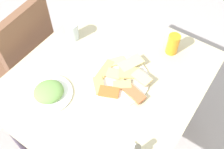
% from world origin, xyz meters
% --- Properties ---
extents(ground_plane, '(6.00, 6.00, 0.00)m').
position_xyz_m(ground_plane, '(0.00, 0.00, 0.00)').
color(ground_plane, '#B7ACAC').
extents(dining_table, '(1.03, 0.92, 0.75)m').
position_xyz_m(dining_table, '(0.00, 0.00, 0.67)').
color(dining_table, beige).
rests_on(dining_table, ground_plane).
extents(dining_chair, '(0.45, 0.45, 0.93)m').
position_xyz_m(dining_chair, '(-0.05, 0.68, 0.53)').
color(dining_chair, brown).
rests_on(dining_chair, ground_plane).
extents(pide_platter, '(0.35, 0.35, 0.04)m').
position_xyz_m(pide_platter, '(0.01, -0.06, 0.76)').
color(pide_platter, white).
rests_on(pide_platter, dining_table).
extents(salad_plate_greens, '(0.23, 0.23, 0.06)m').
position_xyz_m(salad_plate_greens, '(-0.26, 0.18, 0.77)').
color(salad_plate_greens, white).
rests_on(salad_plate_greens, dining_table).
extents(soda_can, '(0.08, 0.08, 0.12)m').
position_xyz_m(soda_can, '(0.35, -0.19, 0.81)').
color(soda_can, orange).
rests_on(soda_can, dining_table).
extents(drinking_glass, '(0.07, 0.07, 0.11)m').
position_xyz_m(drinking_glass, '(0.11, 0.34, 0.80)').
color(drinking_glass, silver).
rests_on(drinking_glass, dining_table).
extents(paper_napkin, '(0.20, 0.20, 0.00)m').
position_xyz_m(paper_napkin, '(0.38, -0.03, 0.75)').
color(paper_napkin, white).
rests_on(paper_napkin, dining_table).
extents(fork, '(0.15, 0.07, 0.00)m').
position_xyz_m(fork, '(0.38, -0.05, 0.75)').
color(fork, silver).
rests_on(fork, paper_napkin).
extents(spoon, '(0.16, 0.08, 0.00)m').
position_xyz_m(spoon, '(0.38, -0.02, 0.75)').
color(spoon, silver).
rests_on(spoon, paper_napkin).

